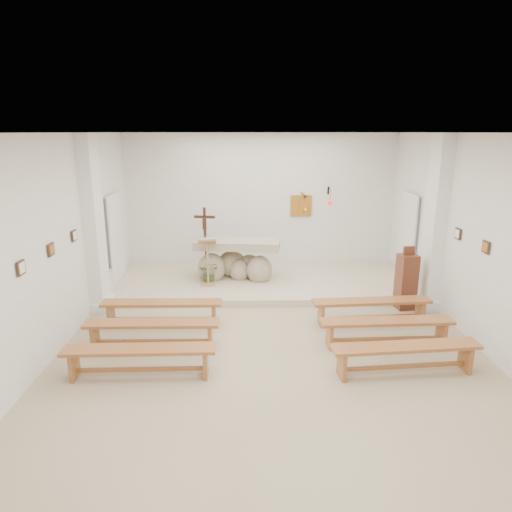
{
  "coord_description": "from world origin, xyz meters",
  "views": [
    {
      "loc": [
        -0.4,
        -6.83,
        3.51
      ],
      "look_at": [
        -0.2,
        1.6,
        1.21
      ],
      "focal_mm": 32.0,
      "sensor_mm": 36.0,
      "label": 1
    }
  ],
  "objects_px": {
    "bench_left_front": "(162,307)",
    "bench_left_third": "(140,355)",
    "donation_pedestal": "(406,281)",
    "bench_right_third": "(405,352)",
    "altar": "(236,262)",
    "crucifix_stand": "(205,237)",
    "bench_right_second": "(386,326)",
    "bench_left_second": "(152,328)",
    "lectern": "(208,261)",
    "bench_right_front": "(372,306)"
  },
  "relations": [
    {
      "from": "bench_left_front",
      "to": "bench_left_third",
      "type": "height_order",
      "value": "same"
    },
    {
      "from": "donation_pedestal",
      "to": "bench_right_third",
      "type": "xyz_separation_m",
      "value": [
        -0.9,
        -2.63,
        -0.23
      ]
    },
    {
      "from": "altar",
      "to": "bench_left_front",
      "type": "relative_size",
      "value": 0.92
    },
    {
      "from": "altar",
      "to": "bench_left_front",
      "type": "distance_m",
      "value": 2.73
    },
    {
      "from": "altar",
      "to": "bench_left_front",
      "type": "bearing_deg",
      "value": -112.81
    },
    {
      "from": "crucifix_stand",
      "to": "bench_right_second",
      "type": "height_order",
      "value": "crucifix_stand"
    },
    {
      "from": "bench_left_second",
      "to": "bench_right_second",
      "type": "distance_m",
      "value": 3.93
    },
    {
      "from": "altar",
      "to": "bench_left_third",
      "type": "relative_size",
      "value": 0.92
    },
    {
      "from": "altar",
      "to": "crucifix_stand",
      "type": "bearing_deg",
      "value": 169.23
    },
    {
      "from": "bench_left_front",
      "to": "bench_left_second",
      "type": "relative_size",
      "value": 1.0
    },
    {
      "from": "crucifix_stand",
      "to": "donation_pedestal",
      "type": "height_order",
      "value": "crucifix_stand"
    },
    {
      "from": "altar",
      "to": "bench_right_third",
      "type": "bearing_deg",
      "value": -52.1
    },
    {
      "from": "bench_left_third",
      "to": "altar",
      "type": "bearing_deg",
      "value": 71.78
    },
    {
      "from": "donation_pedestal",
      "to": "bench_left_front",
      "type": "bearing_deg",
      "value": -178.86
    },
    {
      "from": "lectern",
      "to": "bench_right_third",
      "type": "distance_m",
      "value": 4.97
    },
    {
      "from": "crucifix_stand",
      "to": "bench_left_third",
      "type": "distance_m",
      "value": 4.59
    },
    {
      "from": "bench_left_front",
      "to": "crucifix_stand",
      "type": "bearing_deg",
      "value": 77.74
    },
    {
      "from": "lectern",
      "to": "donation_pedestal",
      "type": "distance_m",
      "value": 4.27
    },
    {
      "from": "bench_left_second",
      "to": "altar",
      "type": "bearing_deg",
      "value": 68.43
    },
    {
      "from": "crucifix_stand",
      "to": "bench_right_front",
      "type": "distance_m",
      "value": 4.29
    },
    {
      "from": "bench_right_second",
      "to": "bench_right_third",
      "type": "height_order",
      "value": "same"
    },
    {
      "from": "bench_left_front",
      "to": "bench_left_third",
      "type": "bearing_deg",
      "value": -89.31
    },
    {
      "from": "bench_right_front",
      "to": "bench_right_third",
      "type": "relative_size",
      "value": 1.0
    },
    {
      "from": "crucifix_stand",
      "to": "bench_right_front",
      "type": "bearing_deg",
      "value": -29.61
    },
    {
      "from": "crucifix_stand",
      "to": "bench_left_front",
      "type": "height_order",
      "value": "crucifix_stand"
    },
    {
      "from": "lectern",
      "to": "bench_right_third",
      "type": "height_order",
      "value": "lectern"
    },
    {
      "from": "donation_pedestal",
      "to": "bench_right_second",
      "type": "relative_size",
      "value": 0.59
    },
    {
      "from": "bench_right_third",
      "to": "lectern",
      "type": "bearing_deg",
      "value": 125.57
    },
    {
      "from": "lectern",
      "to": "crucifix_stand",
      "type": "height_order",
      "value": "crucifix_stand"
    },
    {
      "from": "altar",
      "to": "donation_pedestal",
      "type": "xyz_separation_m",
      "value": [
        3.48,
        -1.62,
        0.04
      ]
    },
    {
      "from": "bench_right_front",
      "to": "bench_right_second",
      "type": "xyz_separation_m",
      "value": [
        0.0,
        -0.94,
        0.0
      ]
    },
    {
      "from": "altar",
      "to": "lectern",
      "type": "distance_m",
      "value": 0.81
    },
    {
      "from": "bench_right_front",
      "to": "bench_left_third",
      "type": "relative_size",
      "value": 1.01
    },
    {
      "from": "donation_pedestal",
      "to": "bench_left_third",
      "type": "relative_size",
      "value": 0.59
    },
    {
      "from": "bench_right_second",
      "to": "bench_left_third",
      "type": "relative_size",
      "value": 1.0
    },
    {
      "from": "bench_left_front",
      "to": "bench_left_second",
      "type": "distance_m",
      "value": 0.94
    },
    {
      "from": "donation_pedestal",
      "to": "bench_right_third",
      "type": "distance_m",
      "value": 2.79
    },
    {
      "from": "altar",
      "to": "bench_left_front",
      "type": "height_order",
      "value": "altar"
    },
    {
      "from": "bench_left_second",
      "to": "bench_right_third",
      "type": "bearing_deg",
      "value": -13.03
    },
    {
      "from": "crucifix_stand",
      "to": "bench_left_second",
      "type": "height_order",
      "value": "crucifix_stand"
    },
    {
      "from": "bench_left_second",
      "to": "bench_left_front",
      "type": "bearing_deg",
      "value": 90.42
    },
    {
      "from": "crucifix_stand",
      "to": "bench_left_front",
      "type": "distance_m",
      "value": 2.78
    },
    {
      "from": "altar",
      "to": "donation_pedestal",
      "type": "relative_size",
      "value": 1.56
    },
    {
      "from": "donation_pedestal",
      "to": "bench_right_front",
      "type": "height_order",
      "value": "donation_pedestal"
    },
    {
      "from": "bench_left_second",
      "to": "bench_right_third",
      "type": "distance_m",
      "value": 4.04
    },
    {
      "from": "bench_left_third",
      "to": "bench_right_third",
      "type": "height_order",
      "value": "same"
    },
    {
      "from": "bench_left_front",
      "to": "bench_right_third",
      "type": "xyz_separation_m",
      "value": [
        3.93,
        -1.88,
        0.0
      ]
    },
    {
      "from": "altar",
      "to": "crucifix_stand",
      "type": "xyz_separation_m",
      "value": [
        -0.74,
        0.23,
        0.57
      ]
    },
    {
      "from": "altar",
      "to": "bench_left_third",
      "type": "xyz_separation_m",
      "value": [
        -1.34,
        -4.25,
        -0.19
      ]
    },
    {
      "from": "lectern",
      "to": "bench_left_third",
      "type": "height_order",
      "value": "lectern"
    }
  ]
}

